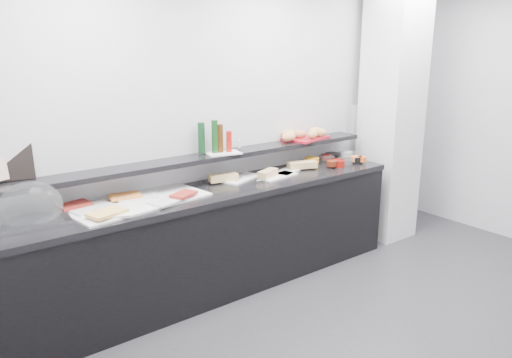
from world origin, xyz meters
TOP-DOWN VIEW (x-y plane):
  - ground at (0.00, 0.00)m, footprint 5.00×5.00m
  - back_wall at (0.00, 2.00)m, footprint 5.00×0.02m
  - column at (1.50, 1.65)m, footprint 0.50×0.50m
  - buffet_cabinet at (-0.70, 1.70)m, footprint 3.60×0.60m
  - counter_top at (-0.70, 1.70)m, footprint 3.62×0.62m
  - wall_shelf at (-0.70, 1.88)m, footprint 3.60×0.25m
  - cloche_base at (-2.12, 1.73)m, footprint 0.51×0.37m
  - cloche_dome at (-2.11, 1.73)m, footprint 0.45×0.33m
  - linen_runner at (-1.35, 1.74)m, footprint 1.11×0.64m
  - platter_meat_a at (-1.70, 1.78)m, footprint 0.34×0.27m
  - food_meat_a at (-1.79, 1.86)m, footprint 0.24×0.18m
  - platter_salmon at (-1.32, 1.84)m, footprint 0.34×0.27m
  - food_salmon at (-1.41, 1.84)m, footprint 0.26×0.19m
  - platter_cheese at (-1.63, 1.56)m, footprint 0.30×0.26m
  - food_cheese at (-1.67, 1.55)m, footprint 0.29×0.22m
  - platter_meat_b at (-1.19, 1.59)m, footprint 0.31×0.25m
  - food_meat_b at (-1.04, 1.60)m, footprint 0.24×0.20m
  - sandwich_plate_left at (-0.34, 1.81)m, footprint 0.44×0.29m
  - sandwich_food_left at (-0.52, 1.82)m, footprint 0.27×0.15m
  - tongs_left at (-0.39, 1.77)m, footprint 0.13×0.10m
  - sandwich_plate_mid at (-0.03, 1.67)m, footprint 0.40×0.21m
  - sandwich_food_mid at (-0.13, 1.70)m, footprint 0.24×0.16m
  - tongs_mid at (-0.24, 1.63)m, footprint 0.16×0.02m
  - sandwich_plate_right at (0.17, 1.76)m, footprint 0.41×0.29m
  - sandwich_food_right at (0.33, 1.75)m, footprint 0.30×0.20m
  - tongs_right at (0.25, 1.75)m, footprint 0.16×0.05m
  - bowl_glass_fruit at (0.70, 1.79)m, footprint 0.18×0.18m
  - fill_glass_fruit at (0.54, 1.83)m, footprint 0.19×0.19m
  - bowl_black_jam at (0.86, 1.86)m, footprint 0.20×0.20m
  - fill_black_jam at (0.74, 1.84)m, footprint 0.14×0.14m
  - bowl_glass_cream at (1.03, 1.77)m, footprint 0.19×0.19m
  - fill_glass_cream at (1.02, 1.83)m, footprint 0.15×0.15m
  - bowl_red_jam at (0.69, 1.61)m, footprint 0.14×0.14m
  - fill_red_jam at (0.59, 1.61)m, footprint 0.13×0.13m
  - bowl_glass_salmon at (0.76, 1.59)m, footprint 0.18×0.18m
  - fill_glass_salmon at (0.93, 1.60)m, footprint 0.15×0.15m
  - bowl_black_fruit at (0.94, 1.60)m, footprint 0.14×0.14m
  - fill_black_fruit at (0.97, 1.56)m, footprint 0.10×0.10m
  - framed_print at (-2.12, 2.00)m, footprint 0.25×0.11m
  - print_art at (-2.21, 1.99)m, footprint 0.19×0.12m
  - condiment_tray at (-0.51, 1.84)m, footprint 0.32×0.23m
  - bottle_green_a at (-0.66, 1.94)m, footprint 0.07×0.07m
  - bottle_brown at (-0.52, 1.87)m, footprint 0.08×0.08m
  - bottle_green_b at (-0.57, 1.87)m, footprint 0.05×0.05m
  - bottle_hot at (-0.45, 1.83)m, footprint 0.06×0.06m
  - shaker_salt at (-0.29, 1.91)m, footprint 0.03×0.03m
  - shaker_pepper at (-0.48, 1.92)m, footprint 0.04×0.04m
  - bread_tray at (0.51, 1.91)m, footprint 0.50×0.40m
  - bread_roll_nw at (0.35, 1.96)m, footprint 0.15×0.11m
  - bread_roll_n at (0.34, 1.97)m, footprint 0.17×0.12m
  - bread_roll_ne at (0.66, 1.91)m, footprint 0.17×0.14m
  - bread_roll_sw at (0.23, 1.84)m, footprint 0.14×0.09m
  - bread_roll_s at (0.51, 1.80)m, footprint 0.14×0.11m
  - bread_roll_se at (0.64, 1.82)m, footprint 0.15×0.13m
  - bread_roll_midw at (0.25, 1.86)m, footprint 0.17×0.12m
  - bread_roll_mide at (0.44, 1.91)m, footprint 0.16×0.13m
  - carafe at (1.09, 1.84)m, footprint 0.12×0.12m

SIDE VIEW (x-z plane):
  - ground at x=0.00m, z-range 0.00..0.00m
  - buffet_cabinet at x=-0.70m, z-range 0.00..0.85m
  - counter_top at x=-0.70m, z-range 0.85..0.90m
  - linen_runner at x=-1.35m, z-range 0.90..0.91m
  - sandwich_plate_left at x=-0.34m, z-range 0.90..0.91m
  - sandwich_plate_mid at x=-0.03m, z-range 0.90..0.91m
  - sandwich_plate_right at x=0.17m, z-range 0.90..0.91m
  - tongs_left at x=-0.39m, z-range 0.91..0.92m
  - tongs_mid at x=-0.24m, z-range 0.91..0.92m
  - tongs_right at x=0.25m, z-range 0.92..0.92m
  - cloche_base at x=-2.12m, z-range 0.90..0.94m
  - platter_meat_a at x=-1.70m, z-range 0.92..0.93m
  - platter_salmon at x=-1.32m, z-range 0.92..0.93m
  - platter_cheese at x=-1.63m, z-range 0.92..0.93m
  - platter_meat_b at x=-1.19m, z-range 0.92..0.93m
  - bowl_glass_fruit at x=0.70m, z-range 0.90..0.97m
  - bowl_black_jam at x=0.86m, z-range 0.90..0.97m
  - bowl_glass_cream at x=1.03m, z-range 0.90..0.97m
  - bowl_red_jam at x=0.69m, z-range 0.90..0.97m
  - bowl_glass_salmon at x=0.76m, z-range 0.90..0.97m
  - bowl_black_fruit at x=0.94m, z-range 0.90..0.97m
  - food_meat_a at x=-1.79m, z-range 0.93..0.95m
  - food_salmon at x=-1.41m, z-range 0.93..0.95m
  - food_cheese at x=-1.67m, z-range 0.93..0.95m
  - food_meat_b at x=-1.04m, z-range 0.93..0.95m
  - sandwich_food_left at x=-0.52m, z-range 0.91..0.97m
  - sandwich_food_mid at x=-0.13m, z-range 0.91..0.97m
  - sandwich_food_right at x=0.33m, z-range 0.91..0.97m
  - fill_glass_fruit at x=0.54m, z-range 0.92..0.97m
  - fill_black_jam at x=0.74m, z-range 0.92..0.97m
  - fill_glass_cream at x=1.02m, z-range 0.92..0.97m
  - fill_red_jam at x=0.59m, z-range 0.92..0.97m
  - fill_glass_salmon at x=0.93m, z-range 0.92..0.97m
  - fill_black_fruit at x=0.97m, z-range 0.92..0.97m
  - cloche_dome at x=-2.11m, z-range 0.86..1.20m
  - wall_shelf at x=-0.70m, z-range 1.11..1.15m
  - condiment_tray at x=-0.51m, z-range 1.15..1.16m
  - bread_tray at x=0.51m, z-range 1.15..1.17m
  - shaker_salt at x=-0.29m, z-range 1.16..1.23m
  - shaker_pepper at x=-0.48m, z-range 1.16..1.23m
  - bread_roll_nw at x=0.35m, z-range 1.17..1.25m
  - bread_roll_n at x=0.34m, z-range 1.17..1.25m
  - bread_roll_ne at x=0.66m, z-range 1.17..1.25m
  - bread_roll_sw at x=0.23m, z-range 1.17..1.25m
  - bread_roll_s at x=0.51m, z-range 1.17..1.25m
  - bread_roll_se at x=0.64m, z-range 1.17..1.25m
  - bread_roll_midw at x=0.25m, z-range 1.17..1.25m
  - bread_roll_mide at x=0.44m, z-range 1.17..1.25m
  - bottle_hot at x=-0.45m, z-range 1.16..1.34m
  - framed_print at x=-2.12m, z-range 1.15..1.41m
  - print_art at x=-2.21m, z-range 1.17..1.39m
  - bottle_brown at x=-0.52m, z-range 1.16..1.40m
  - bottle_green_a at x=-0.66m, z-range 1.16..1.42m
  - carafe at x=1.09m, z-range 1.15..1.45m
  - bottle_green_b at x=-0.57m, z-range 1.16..1.44m
  - back_wall at x=0.00m, z-range 0.00..2.70m
  - column at x=1.50m, z-range 0.00..2.70m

